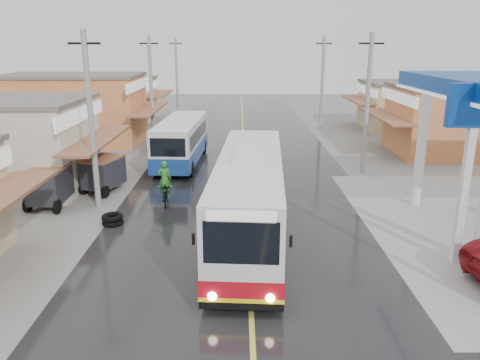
{
  "coord_description": "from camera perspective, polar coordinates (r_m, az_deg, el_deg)",
  "views": [
    {
      "loc": [
        -0.34,
        -11.92,
        7.39
      ],
      "look_at": [
        -0.3,
        7.58,
        1.69
      ],
      "focal_mm": 35.0,
      "sensor_mm": 36.0,
      "label": 1
    }
  ],
  "objects": [
    {
      "name": "centre_line",
      "position": [
        27.91,
        0.59,
        0.99
      ],
      "size": [
        0.15,
        90.0,
        0.01
      ],
      "primitive_type": "cube",
      "color": "#D8CC4C",
      "rests_on": "road"
    },
    {
      "name": "ground",
      "position": [
        14.03,
        1.35,
        -15.5
      ],
      "size": [
        120.0,
        120.0,
        0.0
      ],
      "primitive_type": "plane",
      "color": "slate",
      "rests_on": "ground"
    },
    {
      "name": "tyre_stack",
      "position": [
        20.58,
        -15.27,
        -4.67
      ],
      "size": [
        0.91,
        0.91,
        0.47
      ],
      "color": "black",
      "rests_on": "ground"
    },
    {
      "name": "second_bus",
      "position": [
        29.76,
        -7.16,
        4.78
      ],
      "size": [
        2.74,
        8.56,
        2.8
      ],
      "rotation": [
        0.0,
        0.0,
        -0.05
      ],
      "color": "silver",
      "rests_on": "road"
    },
    {
      "name": "utility_poles_left",
      "position": [
        29.64,
        -13.09,
        1.43
      ],
      "size": [
        1.6,
        50.0,
        8.0
      ],
      "primitive_type": null,
      "color": "gray",
      "rests_on": "ground"
    },
    {
      "name": "shopfronts_left",
      "position": [
        33.32,
        -22.46,
        2.23
      ],
      "size": [
        11.0,
        44.0,
        5.2
      ],
      "primitive_type": null,
      "color": "tan",
      "rests_on": "ground"
    },
    {
      "name": "utility_poles_right",
      "position": [
        28.87,
        14.63,
        0.92
      ],
      "size": [
        1.6,
        36.0,
        8.0
      ],
      "primitive_type": null,
      "color": "gray",
      "rests_on": "ground"
    },
    {
      "name": "tricycle_near",
      "position": [
        25.05,
        -16.33,
        0.91
      ],
      "size": [
        2.12,
        2.68,
        1.8
      ],
      "rotation": [
        0.0,
        0.0,
        -0.3
      ],
      "color": "#26262D",
      "rests_on": "ground"
    },
    {
      "name": "coach_bus",
      "position": [
        18.0,
        1.19,
        -2.06
      ],
      "size": [
        3.24,
        11.55,
        3.57
      ],
      "rotation": [
        0.0,
        0.0,
        -0.06
      ],
      "color": "silver",
      "rests_on": "road"
    },
    {
      "name": "tricycle_far",
      "position": [
        23.54,
        -22.24,
        -0.48
      ],
      "size": [
        1.67,
        2.5,
        1.9
      ],
      "rotation": [
        0.0,
        0.0,
        -0.01
      ],
      "color": "#26262D",
      "rests_on": "ground"
    },
    {
      "name": "road",
      "position": [
        27.92,
        0.59,
        0.97
      ],
      "size": [
        12.0,
        90.0,
        0.02
      ],
      "primitive_type": "cube",
      "color": "black",
      "rests_on": "ground"
    },
    {
      "name": "cyclist",
      "position": [
        22.5,
        -9.05,
        -1.19
      ],
      "size": [
        0.93,
        2.07,
        2.15
      ],
      "rotation": [
        0.0,
        0.0,
        0.12
      ],
      "color": "black",
      "rests_on": "ground"
    }
  ]
}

